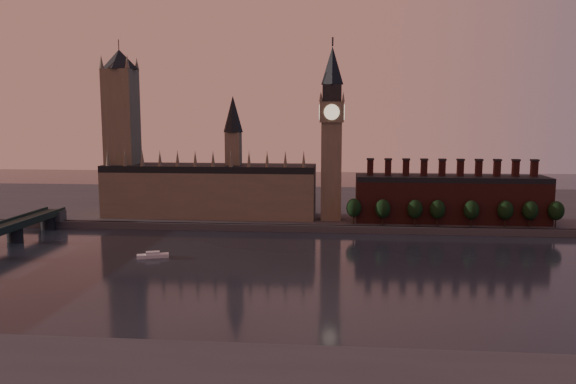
% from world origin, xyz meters
% --- Properties ---
extents(ground, '(900.00, 900.00, 0.00)m').
position_xyz_m(ground, '(0.00, 0.00, 0.00)').
color(ground, black).
rests_on(ground, ground).
extents(north_bank, '(900.00, 182.00, 4.00)m').
position_xyz_m(north_bank, '(0.00, 178.04, 2.00)').
color(north_bank, '#45454A').
rests_on(north_bank, ground).
extents(palace_of_westminster, '(130.00, 30.30, 74.00)m').
position_xyz_m(palace_of_westminster, '(-64.41, 114.91, 21.63)').
color(palace_of_westminster, '#756853').
rests_on(palace_of_westminster, north_bank).
extents(victoria_tower, '(24.00, 24.00, 108.00)m').
position_xyz_m(victoria_tower, '(-120.00, 115.00, 59.09)').
color(victoria_tower, '#756853').
rests_on(victoria_tower, north_bank).
extents(big_ben, '(15.00, 15.00, 107.00)m').
position_xyz_m(big_ben, '(10.00, 110.00, 56.83)').
color(big_ben, '#756853').
rests_on(big_ben, north_bank).
extents(chimney_block, '(110.00, 25.00, 37.00)m').
position_xyz_m(chimney_block, '(80.00, 110.00, 17.82)').
color(chimney_block, '#4F221E').
rests_on(chimney_block, north_bank).
extents(embankment_tree_0, '(8.60, 8.60, 14.88)m').
position_xyz_m(embankment_tree_0, '(23.27, 95.29, 13.47)').
color(embankment_tree_0, black).
rests_on(embankment_tree_0, north_bank).
extents(embankment_tree_1, '(8.60, 8.60, 14.88)m').
position_xyz_m(embankment_tree_1, '(39.57, 93.56, 13.47)').
color(embankment_tree_1, black).
rests_on(embankment_tree_1, north_bank).
extents(embankment_tree_2, '(8.60, 8.60, 14.88)m').
position_xyz_m(embankment_tree_2, '(57.68, 94.20, 13.47)').
color(embankment_tree_2, black).
rests_on(embankment_tree_2, north_bank).
extents(embankment_tree_3, '(8.60, 8.60, 14.88)m').
position_xyz_m(embankment_tree_3, '(70.21, 94.37, 13.47)').
color(embankment_tree_3, black).
rests_on(embankment_tree_3, north_bank).
extents(embankment_tree_4, '(8.60, 8.60, 14.88)m').
position_xyz_m(embankment_tree_4, '(88.71, 93.57, 13.47)').
color(embankment_tree_4, black).
rests_on(embankment_tree_4, north_bank).
extents(embankment_tree_5, '(8.60, 8.60, 14.88)m').
position_xyz_m(embankment_tree_5, '(107.60, 95.04, 13.47)').
color(embankment_tree_5, black).
rests_on(embankment_tree_5, north_bank).
extents(embankment_tree_6, '(8.60, 8.60, 14.88)m').
position_xyz_m(embankment_tree_6, '(121.02, 94.90, 13.47)').
color(embankment_tree_6, black).
rests_on(embankment_tree_6, north_bank).
extents(embankment_tree_7, '(8.60, 8.60, 14.88)m').
position_xyz_m(embankment_tree_7, '(135.08, 95.21, 13.47)').
color(embankment_tree_7, black).
rests_on(embankment_tree_7, north_bank).
extents(river_boat, '(15.09, 8.50, 2.90)m').
position_xyz_m(river_boat, '(-71.65, 24.30, 1.11)').
color(river_boat, silver).
rests_on(river_boat, ground).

